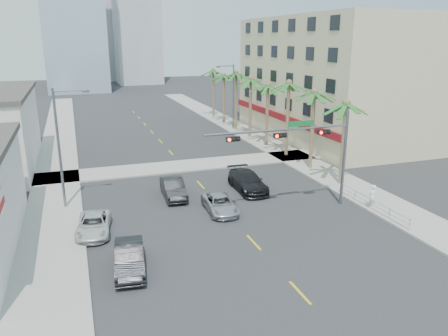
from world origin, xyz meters
The scene contains 24 objects.
ground centered at (0.00, 0.00, 0.00)m, with size 260.00×260.00×0.00m, color #262628.
sidewalk_right centered at (12.00, 20.00, 0.07)m, with size 4.00×120.00×0.15m, color gray.
sidewalk_left centered at (-12.00, 20.00, 0.07)m, with size 4.00×120.00×0.15m, color gray.
sidewalk_cross centered at (0.00, 22.00, 0.07)m, with size 80.00×4.00×0.15m, color gray.
building_right centered at (21.99, 30.00, 7.50)m, with size 15.25×28.00×15.00m.
tower_far_center centered at (-3.00, 125.00, 21.00)m, with size 16.00×16.00×42.00m, color #ADADB2.
traffic_signal_mast centered at (5.78, 7.95, 5.06)m, with size 11.12×0.54×7.20m.
palm_tree_0 centered at (11.60, 12.00, 7.08)m, with size 4.80×4.80×7.80m.
palm_tree_1 centered at (11.60, 17.20, 7.43)m, with size 4.80×4.80×8.16m.
palm_tree_2 centered at (11.60, 22.40, 7.78)m, with size 4.80×4.80×8.52m.
palm_tree_3 centered at (11.60, 27.60, 7.08)m, with size 4.80×4.80×7.80m.
palm_tree_4 centered at (11.60, 32.80, 7.43)m, with size 4.80×4.80×8.16m.
palm_tree_5 centered at (11.60, 38.00, 7.78)m, with size 4.80×4.80×8.52m.
palm_tree_6 centered at (11.60, 43.20, 7.08)m, with size 4.80×4.80×7.80m.
palm_tree_7 centered at (11.60, 48.40, 7.43)m, with size 4.80×4.80×8.16m.
streetlight_left centered at (-11.00, 14.00, 5.06)m, with size 2.55×0.25×9.00m.
streetlight_right centered at (11.00, 38.00, 5.06)m, with size 2.55×0.25×9.00m.
guardrail centered at (10.30, 6.00, 0.67)m, with size 0.08×8.08×1.00m.
car_parked_mid centered at (-7.80, 3.08, 0.74)m, with size 1.57×4.50×1.48m, color black.
car_parked_far centered at (-9.40, 8.66, 0.62)m, with size 2.06×4.46×1.24m, color silver.
car_lane_left centered at (-2.93, 13.73, 0.76)m, with size 1.61×4.62×1.52m, color black.
car_lane_center centered at (-0.37, 9.54, 0.62)m, with size 2.04×4.43×1.23m, color #BCBCC1.
car_lane_right centered at (3.36, 13.33, 0.79)m, with size 2.20×5.42×1.57m, color black.
pedestrian centered at (10.44, 6.18, 1.06)m, with size 0.66×0.43×1.82m, color white.
Camera 1 is at (-9.96, -18.99, 12.29)m, focal length 35.00 mm.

